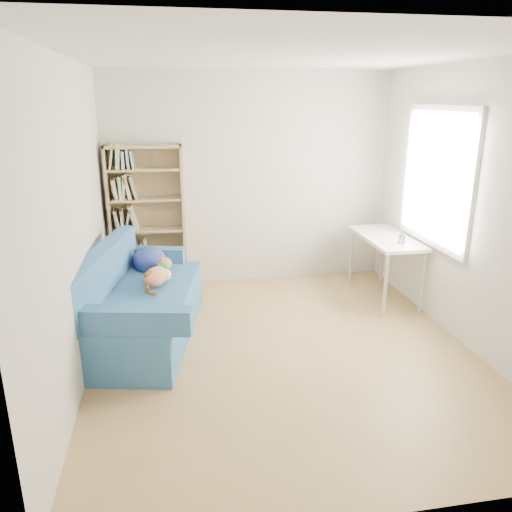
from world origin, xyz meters
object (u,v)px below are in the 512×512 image
Objects in this scene: bookshelf at (148,226)px; desk at (386,243)px; pen_cup at (402,238)px; sofa at (139,304)px.

bookshelf reaches higher than desk.
bookshelf is at bearing 159.64° from pen_cup.
desk is 7.93× the size of pen_cup.
pen_cup is (2.84, 0.28, 0.45)m from sofa.
sofa is 14.14× the size of pen_cup.
desk is at bearing 22.96° from sofa.
bookshelf reaches higher than pen_cup.
sofa is 1.39m from bookshelf.
bookshelf reaches higher than sofa.
bookshelf is 2.95m from pen_cup.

